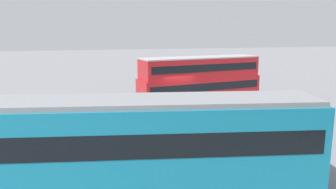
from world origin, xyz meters
TOP-DOWN VIEW (x-y plane):
  - ground_plane at (0.00, 0.00)m, footprint 160.00×160.00m
  - double_decker_bus at (-2.34, -1.15)m, footprint 11.03×4.41m
  - tram_yellow at (5.82, 13.72)m, footprint 15.11×5.05m
  - pedestrian_near_railing at (2.12, 6.71)m, footprint 0.42×0.42m
  - pedestrian_crossing at (1.77, 9.14)m, footprint 0.37×0.37m
  - pedestrian_railing at (2.48, 6.30)m, footprint 7.91×1.04m
  - info_sign at (7.56, 6.80)m, footprint 0.96×0.18m

SIDE VIEW (x-z plane):
  - ground_plane at x=0.00m, z-range 0.00..0.00m
  - pedestrian_railing at x=2.48m, z-range 0.20..1.28m
  - pedestrian_near_railing at x=2.12m, z-range 0.11..1.69m
  - pedestrian_crossing at x=1.77m, z-range 0.15..1.95m
  - info_sign at x=7.56m, z-range 0.40..2.62m
  - tram_yellow at x=5.82m, z-range 0.07..3.65m
  - double_decker_bus at x=-2.34m, z-range 0.04..3.90m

